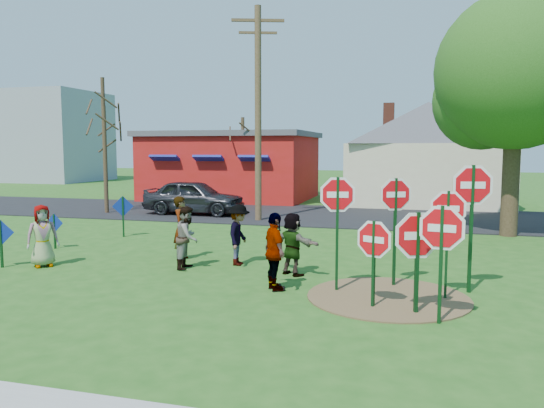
{
  "coord_description": "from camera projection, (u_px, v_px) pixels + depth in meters",
  "views": [
    {
      "loc": [
        4.98,
        -11.5,
        2.95
      ],
      "look_at": [
        1.44,
        1.48,
        1.54
      ],
      "focal_mm": 35.0,
      "sensor_mm": 36.0,
      "label": 1
    }
  ],
  "objects": [
    {
      "name": "person_a",
      "position": [
        42.0,
        236.0,
        13.22
      ],
      "size": [
        0.88,
        0.9,
        1.56
      ],
      "primitive_type": "imported",
      "rotation": [
        0.0,
        0.0,
        0.83
      ],
      "color": "#384C82",
      "rests_on": "ground"
    },
    {
      "name": "blue_diamond_c",
      "position": [
        54.0,
        227.0,
        15.6
      ],
      "size": [
        0.56,
        0.06,
        1.05
      ],
      "rotation": [
        0.0,
        0.0,
        0.06
      ],
      "color": "#0F3918",
      "rests_on": "ground"
    },
    {
      "name": "blue_diamond_d",
      "position": [
        123.0,
        212.0,
        17.67
      ],
      "size": [
        0.62,
        0.34,
        1.38
      ],
      "rotation": [
        0.0,
        0.0,
        0.49
      ],
      "color": "#0F3918",
      "rests_on": "ground"
    },
    {
      "name": "stop_sign_f",
      "position": [
        442.0,
        236.0,
        8.83
      ],
      "size": [
        1.02,
        0.2,
        2.15
      ],
      "rotation": [
        0.0,
        0.0,
        -0.18
      ],
      "color": "#0F3918",
      "rests_on": "ground"
    },
    {
      "name": "ground",
      "position": [
        198.0,
        273.0,
        12.64
      ],
      "size": [
        120.0,
        120.0,
        0.0
      ],
      "primitive_type": "plane",
      "color": "#215317",
      "rests_on": "ground"
    },
    {
      "name": "cream_house",
      "position": [
        427.0,
        149.0,
        28.16
      ],
      "size": [
        9.4,
        9.4,
        6.5
      ],
      "color": "beige",
      "rests_on": "ground"
    },
    {
      "name": "road",
      "position": [
        300.0,
        214.0,
        23.67
      ],
      "size": [
        120.0,
        7.5,
        0.04
      ],
      "primitive_type": "cube",
      "color": "black",
      "rests_on": "ground"
    },
    {
      "name": "dirt_patch",
      "position": [
        388.0,
        297.0,
        10.5
      ],
      "size": [
        3.2,
        3.2,
        0.03
      ],
      "primitive_type": "cylinder",
      "color": "brown",
      "rests_on": "ground"
    },
    {
      "name": "bare_tree_west",
      "position": [
        105.0,
        144.0,
        23.87
      ],
      "size": [
        1.8,
        1.8,
        4.85
      ],
      "color": "#382819",
      "rests_on": "ground"
    },
    {
      "name": "person_c",
      "position": [
        188.0,
        237.0,
        13.03
      ],
      "size": [
        0.65,
        0.8,
        1.54
      ],
      "primitive_type": "imported",
      "rotation": [
        0.0,
        0.0,
        1.66
      ],
      "color": "brown",
      "rests_on": "ground"
    },
    {
      "name": "person_b",
      "position": [
        182.0,
        228.0,
        14.1
      ],
      "size": [
        0.45,
        0.64,
        1.69
      ],
      "primitive_type": "imported",
      "rotation": [
        0.0,
        0.0,
        1.64
      ],
      "color": "#2D7B78",
      "rests_on": "ground"
    },
    {
      "name": "bare_tree_mid",
      "position": [
        104.0,
        125.0,
        24.92
      ],
      "size": [
        1.8,
        1.8,
        6.25
      ],
      "color": "#382819",
      "rests_on": "ground"
    },
    {
      "name": "person_d",
      "position": [
        239.0,
        235.0,
        13.41
      ],
      "size": [
        0.64,
        1.04,
        1.55
      ],
      "primitive_type": "imported",
      "rotation": [
        0.0,
        0.0,
        1.64
      ],
      "color": "#303035",
      "rests_on": "ground"
    },
    {
      "name": "person_f",
      "position": [
        293.0,
        244.0,
        12.34
      ],
      "size": [
        1.38,
        1.09,
        1.47
      ],
      "primitive_type": "imported",
      "rotation": [
        0.0,
        0.0,
        2.58
      ],
      "color": "#205B32",
      "rests_on": "ground"
    },
    {
      "name": "person_e",
      "position": [
        275.0,
        252.0,
        10.98
      ],
      "size": [
        0.87,
        1.02,
        1.64
      ],
      "primitive_type": "imported",
      "rotation": [
        0.0,
        0.0,
        2.17
      ],
      "color": "#462C55",
      "rests_on": "ground"
    },
    {
      "name": "stop_sign_d",
      "position": [
        472.0,
        196.0,
        10.71
      ],
      "size": [
        1.1,
        0.26,
        2.77
      ],
      "rotation": [
        0.0,
        0.0,
        0.21
      ],
      "color": "#0F3918",
      "rests_on": "ground"
    },
    {
      "name": "stop_sign_b",
      "position": [
        395.0,
        204.0,
        11.22
      ],
      "size": [
        0.87,
        0.41,
        2.46
      ],
      "rotation": [
        0.0,
        0.0,
        0.43
      ],
      "color": "#0F3918",
      "rests_on": "ground"
    },
    {
      "name": "stop_sign_a",
      "position": [
        374.0,
        246.0,
        9.74
      ],
      "size": [
        0.88,
        0.37,
        1.76
      ],
      "rotation": [
        0.0,
        0.0,
        -0.39
      ],
      "color": "#0F3918",
      "rests_on": "ground"
    },
    {
      "name": "bare_tree_east",
      "position": [
        243.0,
        149.0,
        27.41
      ],
      "size": [
        1.8,
        1.8,
        4.55
      ],
      "color": "#382819",
      "rests_on": "ground"
    },
    {
      "name": "stop_sign_g",
      "position": [
        337.0,
        207.0,
        10.83
      ],
      "size": [
        0.97,
        0.24,
        2.51
      ],
      "rotation": [
        0.0,
        0.0,
        0.22
      ],
      "color": "#0F3918",
      "rests_on": "ground"
    },
    {
      "name": "utility_pole",
      "position": [
        258.0,
        110.0,
        21.19
      ],
      "size": [
        2.02,
        0.76,
        8.54
      ],
      "rotation": [
        0.0,
        0.0,
        0.32
      ],
      "color": "#4C3823",
      "rests_on": "ground"
    },
    {
      "name": "red_building",
      "position": [
        232.0,
        165.0,
        31.14
      ],
      "size": [
        9.4,
        7.69,
        3.9
      ],
      "color": "#A51710",
      "rests_on": "ground"
    },
    {
      "name": "distant_building",
      "position": [
        44.0,
        137.0,
        48.35
      ],
      "size": [
        10.0,
        8.0,
        8.0
      ],
      "primitive_type": "cube",
      "color": "#8C939E",
      "rests_on": "ground"
    },
    {
      "name": "blue_diamond_b",
      "position": [
        1.0,
        238.0,
        13.12
      ],
      "size": [
        0.62,
        0.24,
        1.21
      ],
      "rotation": [
        0.0,
        0.0,
        0.34
      ],
      "color": "#0F3918",
      "rests_on": "ground"
    },
    {
      "name": "stop_sign_c",
      "position": [
        448.0,
        220.0,
        10.25
      ],
      "size": [
        0.93,
        0.06,
        2.26
      ],
      "rotation": [
        0.0,
        0.0,
        -0.03
      ],
      "color": "#0F3918",
      "rests_on": "ground"
    },
    {
      "name": "stop_sign_e",
      "position": [
        417.0,
        242.0,
        9.37
      ],
      "size": [
        1.07,
        0.45,
        1.99
      ],
      "rotation": [
        0.0,
        0.0,
        0.38
      ],
      "color": "#0F3918",
      "rests_on": "ground"
    },
    {
      "name": "leafy_tree",
      "position": [
        520.0,
        79.0,
        17.38
      ],
      "size": [
        5.7,
        5.2,
        8.1
      ],
      "color": "#382819",
      "rests_on": "ground"
    },
    {
      "name": "suv",
      "position": [
        194.0,
        197.0,
        23.56
      ],
      "size": [
        4.51,
        1.87,
        1.53
      ],
      "primitive_type": "imported",
      "rotation": [
        0.0,
        0.0,
        1.56
      ],
      "color": "#2A2A2E",
      "rests_on": "road"
    }
  ]
}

